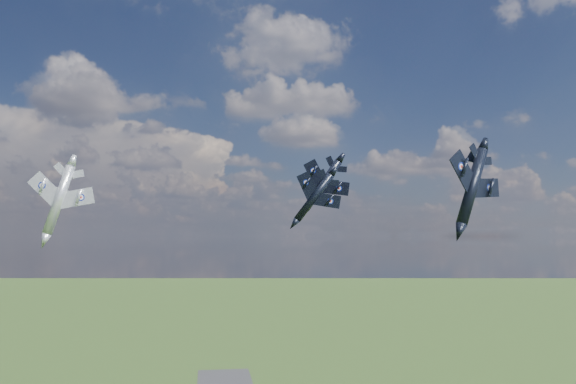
{
  "coord_description": "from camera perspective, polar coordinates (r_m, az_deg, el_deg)",
  "views": [
    {
      "loc": [
        -10.23,
        -72.93,
        74.49
      ],
      "look_at": [
        2.43,
        14.31,
        81.48
      ],
      "focal_mm": 35.0,
      "sensor_mm": 36.0,
      "label": 1
    }
  ],
  "objects": [
    {
      "name": "jet_lead_navy",
      "position": [
        96.04,
        2.68,
        -0.52
      ],
      "size": [
        13.09,
        15.6,
        8.02
      ],
      "primitive_type": null,
      "rotation": [
        0.0,
        0.66,
        -0.33
      ],
      "color": "black"
    },
    {
      "name": "jet_left_silver",
      "position": [
        89.69,
        -22.25,
        -0.72
      ],
      "size": [
        11.17,
        14.8,
        5.94
      ],
      "primitive_type": null,
      "rotation": [
        0.0,
        0.3,
        -0.02
      ],
      "color": "#AFB1BA"
    },
    {
      "name": "jet_high_navy",
      "position": [
        104.89,
        3.5,
        0.71
      ],
      "size": [
        15.23,
        17.69,
        8.69
      ],
      "primitive_type": null,
      "rotation": [
        0.0,
        0.62,
        -0.38
      ],
      "color": "black"
    },
    {
      "name": "jet_right_navy",
      "position": [
        73.78,
        18.21,
        0.54
      ],
      "size": [
        15.68,
        17.57,
        7.03
      ],
      "primitive_type": null,
      "rotation": [
        0.0,
        0.43,
        0.42
      ],
      "color": "black"
    }
  ]
}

